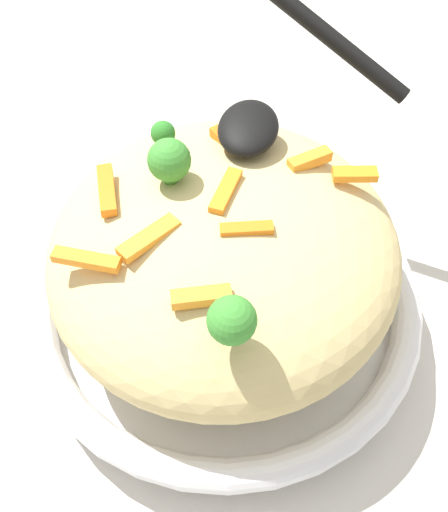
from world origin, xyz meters
name	(u,v)px	position (x,y,z in m)	size (l,w,h in m)	color
ground_plane	(224,321)	(0.00, 0.00, 0.00)	(2.40, 2.40, 0.00)	beige
serving_bowl	(224,302)	(0.00, 0.00, 0.03)	(0.29, 0.29, 0.05)	silver
pasta_mound	(224,249)	(0.00, 0.00, 0.09)	(0.24, 0.23, 0.09)	#D1BA7A
carrot_piece_0	(149,238)	(0.04, -0.04, 0.13)	(0.04, 0.01, 0.01)	orange
carrot_piece_1	(223,192)	(-0.01, 0.00, 0.14)	(0.04, 0.01, 0.01)	orange
carrot_piece_2	(86,260)	(0.06, -0.07, 0.13)	(0.04, 0.01, 0.01)	orange
carrot_piece_3	(108,188)	(0.00, -0.07, 0.13)	(0.04, 0.01, 0.01)	orange
carrot_piece_4	(355,174)	(-0.04, 0.08, 0.13)	(0.03, 0.01, 0.01)	orange
carrot_piece_5	(226,142)	(-0.06, -0.01, 0.13)	(0.03, 0.01, 0.01)	orange
carrot_piece_6	(247,229)	(0.02, 0.02, 0.14)	(0.03, 0.01, 0.01)	orange
carrot_piece_7	(198,296)	(0.07, 0.00, 0.13)	(0.03, 0.01, 0.01)	orange
carrot_piece_8	(310,160)	(-0.05, 0.05, 0.13)	(0.03, 0.01, 0.01)	orange
broccoli_floret_0	(163,134)	(-0.05, -0.05, 0.14)	(0.02, 0.02, 0.02)	#296820
broccoli_floret_1	(169,161)	(-0.01, -0.04, 0.15)	(0.03, 0.03, 0.03)	#377928
broccoli_floret_2	(232,321)	(0.09, 0.02, 0.15)	(0.03, 0.03, 0.03)	#377928
serving_spoon	(270,83)	(-0.09, 0.01, 0.16)	(0.14, 0.16, 0.09)	black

